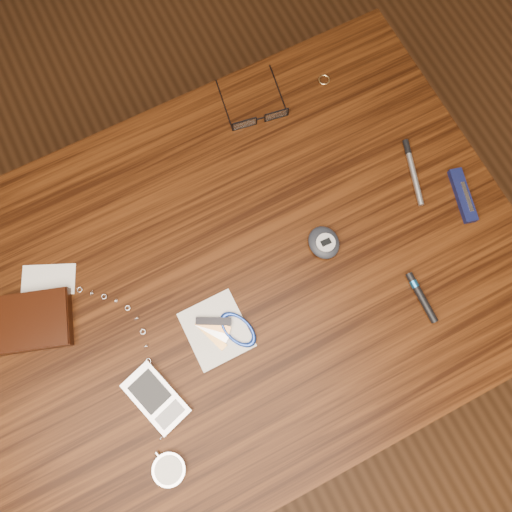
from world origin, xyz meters
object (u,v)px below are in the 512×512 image
(eyeglasses, at_px, (259,117))
(desk, at_px, (230,291))
(wallet_and_card, at_px, (35,320))
(silver_pen, at_px, (412,167))
(pocket_knife, at_px, (463,196))
(pedometer, at_px, (324,243))
(pda_phone, at_px, (156,398))
(notepad_keys, at_px, (227,329))
(pocket_watch, at_px, (167,462))

(eyeglasses, bearing_deg, desk, -127.49)
(wallet_and_card, xyz_separation_m, silver_pen, (0.69, -0.05, -0.01))
(desk, distance_m, pocket_knife, 0.45)
(wallet_and_card, relative_size, pedometer, 2.66)
(pocket_knife, height_order, silver_pen, pocket_knife)
(pda_phone, bearing_deg, pocket_knife, 6.25)
(pedometer, xyz_separation_m, notepad_keys, (-0.21, -0.06, -0.01))
(desk, height_order, pda_phone, pda_phone)
(pda_phone, height_order, silver_pen, pda_phone)
(desk, height_order, eyeglasses, eyeglasses)
(eyeglasses, relative_size, pda_phone, 1.07)
(pocket_watch, relative_size, notepad_keys, 3.02)
(silver_pen, bearing_deg, pocket_watch, -157.26)
(desk, relative_size, silver_pen, 8.26)
(desk, relative_size, pocket_knife, 9.89)
(desk, height_order, silver_pen, silver_pen)
(desk, height_order, pocket_watch, pocket_watch)
(pocket_watch, distance_m, notepad_keys, 0.22)
(desk, xyz_separation_m, pda_phone, (-0.18, -0.12, 0.11))
(eyeglasses, distance_m, pocket_knife, 0.38)
(pocket_watch, height_order, notepad_keys, pocket_watch)
(eyeglasses, distance_m, silver_pen, 0.29)
(pocket_watch, distance_m, silver_pen, 0.64)
(pedometer, height_order, notepad_keys, pedometer)
(wallet_and_card, xyz_separation_m, pda_phone, (0.12, -0.20, -0.00))
(pocket_watch, xyz_separation_m, pocket_knife, (0.64, 0.16, -0.00))
(desk, bearing_deg, silver_pen, 4.82)
(desk, distance_m, pda_phone, 0.24)
(notepad_keys, xyz_separation_m, pocket_knife, (0.47, 0.02, 0.00))
(wallet_and_card, relative_size, pocket_knife, 1.61)
(eyeglasses, relative_size, pedometer, 2.05)
(eyeglasses, xyz_separation_m, pedometer, (-0.01, -0.26, 0.00))
(pocket_watch, bearing_deg, pedometer, 27.08)
(silver_pen, bearing_deg, pocket_knife, -59.87)
(pocket_knife, bearing_deg, pda_phone, -173.75)
(pocket_watch, relative_size, pedometer, 5.73)
(desk, xyz_separation_m, wallet_and_card, (-0.31, 0.08, 0.11))
(desk, distance_m, silver_pen, 0.40)
(silver_pen, bearing_deg, desk, -175.18)
(eyeglasses, height_order, pocket_knife, eyeglasses)
(wallet_and_card, height_order, pocket_knife, wallet_and_card)
(desk, relative_size, pedometer, 16.28)
(desk, height_order, notepad_keys, notepad_keys)
(pocket_knife, bearing_deg, eyeglasses, 129.96)
(pocket_watch, xyz_separation_m, pedometer, (0.38, 0.19, 0.00))
(notepad_keys, bearing_deg, pocket_knife, 2.64)
(wallet_and_card, xyz_separation_m, pedometer, (0.48, -0.10, -0.00))
(wallet_and_card, xyz_separation_m, pocket_knife, (0.74, -0.13, -0.01))
(desk, xyz_separation_m, eyeglasses, (0.18, 0.24, 0.11))
(desk, relative_size, notepad_keys, 8.59)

